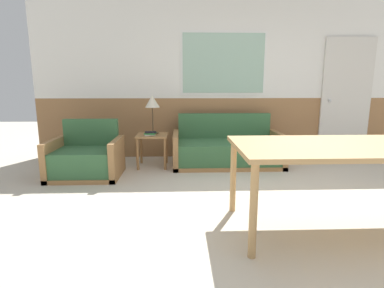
% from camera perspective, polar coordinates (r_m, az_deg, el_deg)
% --- Properties ---
extents(ground_plane, '(16.00, 16.00, 0.00)m').
position_cam_1_polar(ground_plane, '(3.18, 18.66, -13.11)').
color(ground_plane, beige).
extents(wall_back, '(7.20, 0.09, 2.70)m').
position_cam_1_polar(wall_back, '(5.44, 9.47, 11.96)').
color(wall_back, '#996B42').
rests_on(wall_back, ground_plane).
extents(couch, '(1.72, 0.85, 0.80)m').
position_cam_1_polar(couch, '(4.88, 6.63, -1.16)').
color(couch, '#9E7042').
rests_on(couch, ground_plane).
extents(armchair, '(0.95, 0.76, 0.78)m').
position_cam_1_polar(armchair, '(4.48, -19.46, -2.79)').
color(armchair, '#9E7042').
rests_on(armchair, ground_plane).
extents(side_table, '(0.47, 0.47, 0.52)m').
position_cam_1_polar(side_table, '(4.74, -7.58, 0.68)').
color(side_table, '#9E7042').
rests_on(side_table, ground_plane).
extents(table_lamp, '(0.23, 0.23, 0.60)m').
position_cam_1_polar(table_lamp, '(4.75, -7.57, 7.64)').
color(table_lamp, '#4C3823').
rests_on(table_lamp, side_table).
extents(book_stack, '(0.19, 0.18, 0.06)m').
position_cam_1_polar(book_stack, '(4.64, -7.96, 2.01)').
color(book_stack, white).
rests_on(book_stack, side_table).
extents(dining_table, '(2.15, 0.97, 0.78)m').
position_cam_1_polar(dining_table, '(2.96, 29.32, -1.28)').
color(dining_table, tan).
rests_on(dining_table, ground_plane).
extents(entry_door, '(0.89, 0.09, 2.09)m').
position_cam_1_polar(entry_door, '(6.05, 27.26, 7.77)').
color(entry_door, silver).
rests_on(entry_door, ground_plane).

